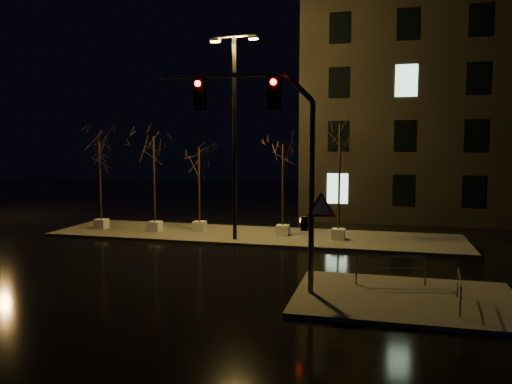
# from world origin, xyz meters

# --- Properties ---
(ground) EXTENTS (90.00, 90.00, 0.00)m
(ground) POSITION_xyz_m (0.00, 0.00, 0.00)
(ground) COLOR black
(ground) RESTS_ON ground
(median) EXTENTS (22.00, 5.00, 0.15)m
(median) POSITION_xyz_m (0.00, 6.00, 0.07)
(median) COLOR #43413C
(median) RESTS_ON ground
(sidewalk_corner) EXTENTS (7.00, 5.00, 0.15)m
(sidewalk_corner) POSITION_xyz_m (7.50, -3.50, 0.07)
(sidewalk_corner) COLOR #43413C
(sidewalk_corner) RESTS_ON ground
(building) EXTENTS (25.00, 12.00, 15.00)m
(building) POSITION_xyz_m (14.00, 18.00, 7.50)
(building) COLOR black
(building) RESTS_ON ground
(tree_0) EXTENTS (1.80, 1.80, 5.16)m
(tree_0) POSITION_xyz_m (-8.91, 5.63, 4.07)
(tree_0) COLOR beige
(tree_0) RESTS_ON median
(tree_1) EXTENTS (1.80, 1.80, 5.41)m
(tree_1) POSITION_xyz_m (-5.53, 5.61, 4.26)
(tree_1) COLOR beige
(tree_1) RESTS_ON median
(tree_2) EXTENTS (1.80, 1.80, 4.73)m
(tree_2) POSITION_xyz_m (-3.14, 6.26, 3.74)
(tree_2) COLOR beige
(tree_2) RESTS_ON median
(tree_3) EXTENTS (1.80, 1.80, 5.00)m
(tree_3) POSITION_xyz_m (1.62, 6.15, 3.94)
(tree_3) COLOR beige
(tree_3) RESTS_ON median
(tree_4) EXTENTS (1.80, 1.80, 6.02)m
(tree_4) POSITION_xyz_m (4.61, 5.67, 4.72)
(tree_4) COLOR beige
(tree_4) RESTS_ON median
(traffic_signal_mast) EXTENTS (5.84, 0.61, 7.14)m
(traffic_signal_mast) POSITION_xyz_m (3.35, -3.86, 4.84)
(traffic_signal_mast) COLOR #515358
(traffic_signal_mast) RESTS_ON sidewalk_corner
(streetlight_main) EXTENTS (2.55, 0.48, 10.19)m
(streetlight_main) POSITION_xyz_m (-0.54, 4.44, 6.03)
(streetlight_main) COLOR black
(streetlight_main) RESTS_ON median
(guard_rail_a) EXTENTS (2.37, 0.48, 1.04)m
(guard_rail_a) POSITION_xyz_m (7.06, -2.22, 0.83)
(guard_rail_a) COLOR #515358
(guard_rail_a) RESTS_ON sidewalk_corner
(guard_rail_b) EXTENTS (0.24, 1.96, 0.93)m
(guard_rail_b) POSITION_xyz_m (9.01, -4.09, 0.75)
(guard_rail_b) COLOR #515358
(guard_rail_b) RESTS_ON sidewalk_corner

